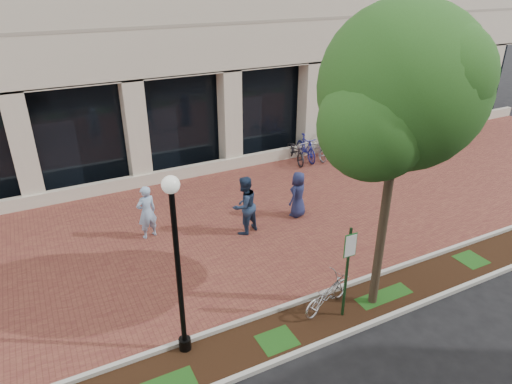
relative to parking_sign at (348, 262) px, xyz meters
name	(u,v)px	position (x,y,z in m)	size (l,w,h in m)	color
ground	(237,224)	(-0.45, 5.38, -1.60)	(120.00, 120.00, 0.00)	black
brick_plaza	(237,224)	(-0.45, 5.38, -1.60)	(40.00, 9.00, 0.01)	brown
planting_strip	(325,318)	(-0.45, 0.13, -1.60)	(40.00, 1.50, 0.01)	black
curb_plaza_side	(308,298)	(-0.45, 0.88, -1.54)	(40.00, 0.12, 0.12)	#BAB9B0
curb_street_side	(343,335)	(-0.45, -0.62, -1.54)	(40.00, 0.12, 0.12)	#BAB9B0
parking_sign	(348,262)	(0.00, 0.00, 0.00)	(0.34, 0.07, 2.53)	#153A1A
lamppost	(177,260)	(-3.89, 0.72, 0.84)	(0.36, 0.36, 4.33)	black
street_tree	(402,97)	(1.08, 0.11, 3.79)	(4.27, 3.56, 7.40)	#493B29
locked_bicycle	(327,293)	(-0.20, 0.44, -1.16)	(0.59, 1.69, 0.89)	silver
pedestrian_left	(147,212)	(-3.32, 5.93, -0.70)	(0.66, 0.43, 1.80)	#97BAE2
pedestrian_mid	(244,205)	(-0.43, 4.79, -0.62)	(0.96, 0.75, 1.98)	navy
pedestrian_right	(298,194)	(1.73, 4.97, -0.78)	(0.80, 0.52, 1.65)	#1F254F
bollard	(363,140)	(8.05, 9.22, -1.11)	(0.12, 0.12, 0.97)	silver
bike_rack_cluster	(316,147)	(5.40, 9.32, -1.07)	(3.09, 2.06, 1.15)	black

